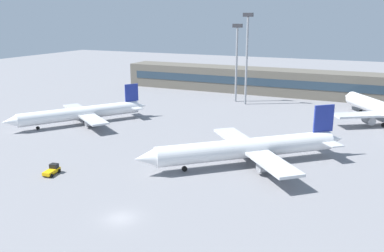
% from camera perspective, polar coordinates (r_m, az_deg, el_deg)
% --- Properties ---
extents(ground_plane, '(400.00, 400.00, 0.00)m').
position_cam_1_polar(ground_plane, '(93.62, 3.92, -2.23)').
color(ground_plane, gray).
extents(terminal_building, '(122.20, 12.13, 9.00)m').
position_cam_1_polar(terminal_building, '(153.20, 12.48, 5.95)').
color(terminal_building, '#5B564C').
rests_on(terminal_building, ground_plane).
extents(airplane_near, '(34.38, 31.59, 10.68)m').
position_cam_1_polar(airplane_near, '(79.18, 7.53, -3.10)').
color(airplane_near, white).
rests_on(airplane_near, ground_plane).
extents(airplane_mid, '(24.89, 33.16, 9.47)m').
position_cam_1_polar(airplane_mid, '(112.20, -15.29, 1.70)').
color(airplane_mid, white).
rests_on(airplane_mid, ground_plane).
extents(baggage_tug_yellow, '(2.26, 3.79, 1.75)m').
position_cam_1_polar(baggage_tug_yellow, '(78.77, -18.84, -5.80)').
color(baggage_tug_yellow, '#F2B20C').
rests_on(baggage_tug_yellow, ground_plane).
extents(floodlight_tower_west, '(3.20, 0.80, 28.70)m').
position_cam_1_polar(floodlight_tower_west, '(132.32, 7.62, 9.99)').
color(floodlight_tower_west, gray).
rests_on(floodlight_tower_west, ground_plane).
extents(floodlight_tower_east, '(3.20, 0.80, 25.34)m').
position_cam_1_polar(floodlight_tower_east, '(136.54, 6.22, 9.46)').
color(floodlight_tower_east, gray).
rests_on(floodlight_tower_east, ground_plane).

